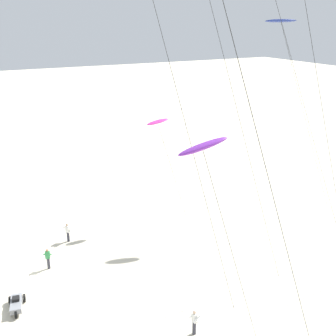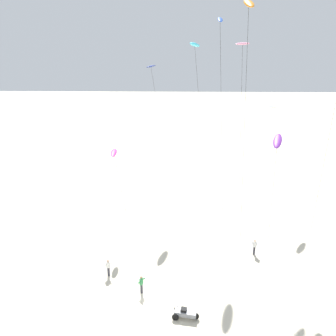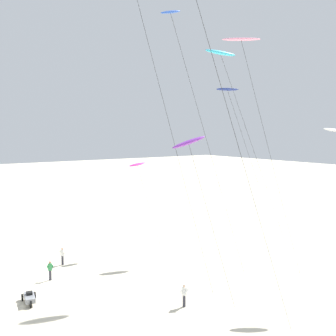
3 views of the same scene
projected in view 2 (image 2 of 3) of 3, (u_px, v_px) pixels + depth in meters
name	position (u px, v px, depth m)	size (l,w,h in m)	color
ground_plane	(142.00, 305.00, 29.68)	(260.00, 260.00, 0.00)	beige
kite_pink	(243.00, 46.00, 36.50)	(3.05, 7.47, 20.28)	pink
kite_cyan	(195.00, 46.00, 38.55)	(3.29, 9.36, 20.43)	#33BFE0
kite_magenta	(114.00, 154.00, 38.54)	(1.13, 3.55, 9.47)	#D8339E
kite_blue	(220.00, 29.00, 31.57)	(2.41, 7.60, 22.48)	blue
kite_navy	(151.00, 68.00, 45.03)	(2.74, 7.81, 17.62)	navy
kite_white	(272.00, 108.00, 44.38)	(2.42, 5.56, 13.13)	white
kite_orange	(249.00, 9.00, 26.91)	(2.30, 7.12, 23.53)	orange
kite_purple	(277.00, 142.00, 32.24)	(1.82, 4.75, 12.56)	purple
kite_flyer_nearest	(141.00, 284.00, 30.80)	(0.66, 0.68, 1.67)	#33333D
kite_flyer_middle	(108.00, 267.00, 33.06)	(0.72, 0.72, 1.67)	#33333D
kite_flyer_furthest	(254.00, 247.00, 36.38)	(0.56, 0.53, 1.67)	#33333D
beach_buggy	(185.00, 313.00, 28.20)	(2.12, 1.19, 0.82)	gray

